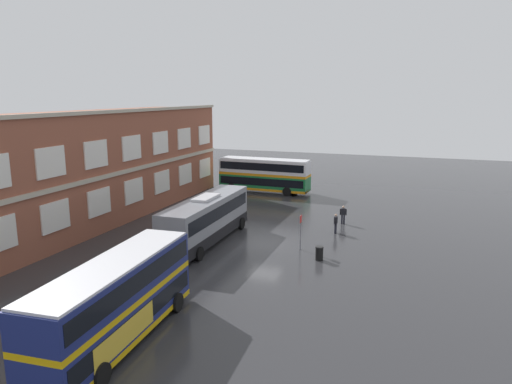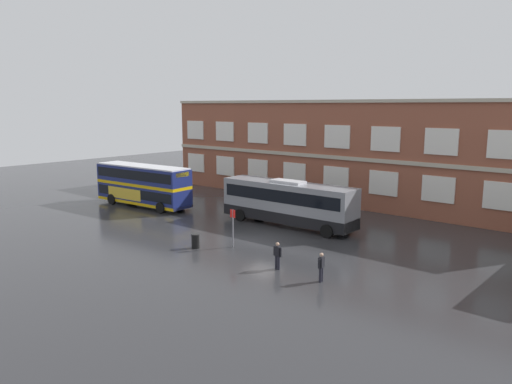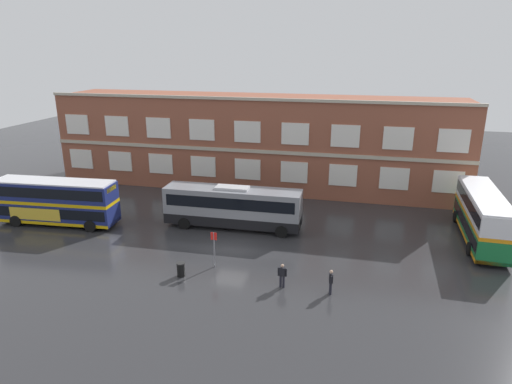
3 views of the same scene
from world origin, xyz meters
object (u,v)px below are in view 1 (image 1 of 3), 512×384
Objects in this scene: double_decker_middle at (264,174)px; bus_stand_flag at (301,229)px; second_passenger at (336,223)px; station_litter_bin at (319,253)px; waiting_passenger at (343,214)px; touring_coach at (206,219)px; double_decker_near at (116,301)px.

bus_stand_flag is (-19.79, -9.73, -0.51)m from double_decker_middle.
second_passenger is 1.65× the size of station_litter_bin.
bus_stand_flag is at bearing -153.81° from double_decker_middle.
double_decker_middle reaches higher than station_litter_bin.
bus_stand_flag is at bearing 162.02° from second_passenger.
double_decker_middle is at bearing 45.66° from waiting_passenger.
touring_coach is at bearing 123.53° from second_passenger.
touring_coach is 13.25m from waiting_passenger.
second_passenger is at bearing -17.98° from bus_stand_flag.
waiting_passenger is at bearing -12.03° from bus_stand_flag.
touring_coach reaches higher than waiting_passenger.
double_decker_near is 16.14m from station_litter_bin.
double_decker_near is at bearing -169.59° from touring_coach.
waiting_passenger is 3.20m from second_passenger.
station_litter_bin is (-7.14, -0.17, -0.41)m from second_passenger.
touring_coach is (15.65, 2.88, -0.24)m from double_decker_near.
bus_stand_flag is at bearing -83.73° from touring_coach.
second_passenger is at bearing 178.39° from waiting_passenger.
second_passenger is at bearing 1.36° from station_litter_bin.
double_decker_middle reaches higher than bus_stand_flag.
station_litter_bin is (-10.33, -0.08, -0.41)m from waiting_passenger.
double_decker_near is 22.74m from second_passenger.
waiting_passenger is (24.99, -6.48, -1.22)m from double_decker_near.
double_decker_near reaches higher than waiting_passenger.
double_decker_near is 36.62m from double_decker_middle.
second_passenger reaches higher than station_litter_bin.
double_decker_near is at bearing 155.90° from station_litter_bin.
bus_stand_flag is at bearing 167.97° from waiting_passenger.
waiting_passenger is (9.34, -9.35, -0.98)m from touring_coach.
double_decker_near and double_decker_middle have the same top height.
double_decker_near is 10.83× the size of station_litter_bin.
bus_stand_flag is 2.86m from station_litter_bin.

